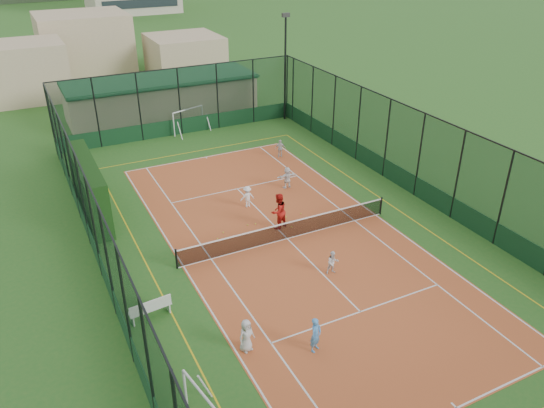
% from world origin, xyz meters
% --- Properties ---
extents(ground, '(300.00, 300.00, 0.00)m').
position_xyz_m(ground, '(0.00, 0.00, 0.00)').
color(ground, '#266221').
rests_on(ground, ground).
extents(court_slab, '(11.17, 23.97, 0.01)m').
position_xyz_m(court_slab, '(0.00, 0.00, 0.01)').
color(court_slab, '#C0542A').
rests_on(court_slab, ground).
extents(tennis_net, '(11.67, 0.12, 1.06)m').
position_xyz_m(tennis_net, '(0.00, 0.00, 0.53)').
color(tennis_net, black).
rests_on(tennis_net, ground).
extents(perimeter_fence, '(18.12, 34.12, 5.00)m').
position_xyz_m(perimeter_fence, '(0.00, 0.00, 2.50)').
color(perimeter_fence, black).
rests_on(perimeter_fence, ground).
extents(floodlight_ne, '(0.60, 0.26, 8.25)m').
position_xyz_m(floodlight_ne, '(8.60, 16.60, 4.12)').
color(floodlight_ne, black).
rests_on(floodlight_ne, ground).
extents(clubhouse, '(15.20, 7.20, 3.15)m').
position_xyz_m(clubhouse, '(0.00, 22.00, 1.57)').
color(clubhouse, tan).
rests_on(clubhouse, ground).
extents(hedge_left, '(1.05, 6.97, 3.05)m').
position_xyz_m(hedge_left, '(-8.30, 7.29, 1.53)').
color(hedge_left, black).
rests_on(hedge_left, ground).
extents(white_bench, '(1.78, 0.66, 0.98)m').
position_xyz_m(white_bench, '(-7.80, -2.86, 0.49)').
color(white_bench, white).
rests_on(white_bench, ground).
extents(futsal_goal_far, '(2.91, 1.66, 1.80)m').
position_xyz_m(futsal_goal_far, '(0.60, 17.13, 0.90)').
color(futsal_goal_far, white).
rests_on(futsal_goal_far, ground).
extents(child_near_left, '(0.77, 0.61, 1.38)m').
position_xyz_m(child_near_left, '(-5.08, -6.30, 0.70)').
color(child_near_left, silver).
rests_on(child_near_left, court_slab).
extents(child_near_mid, '(0.63, 0.56, 1.46)m').
position_xyz_m(child_near_mid, '(-2.80, -7.45, 0.74)').
color(child_near_mid, '#4E97DF').
rests_on(child_near_mid, court_slab).
extents(child_near_right, '(0.62, 0.52, 1.15)m').
position_xyz_m(child_near_right, '(0.44, -3.55, 0.58)').
color(child_near_right, silver).
rests_on(child_near_right, court_slab).
extents(child_far_left, '(0.83, 0.51, 1.25)m').
position_xyz_m(child_far_left, '(-0.38, 4.07, 0.64)').
color(child_far_left, white).
rests_on(child_far_left, court_slab).
extents(child_far_right, '(0.78, 0.53, 1.23)m').
position_xyz_m(child_far_right, '(4.60, 9.65, 0.62)').
color(child_far_right, silver).
rests_on(child_far_right, court_slab).
extents(child_far_back, '(1.23, 0.40, 1.33)m').
position_xyz_m(child_far_back, '(2.76, 5.22, 0.67)').
color(child_far_back, white).
rests_on(child_far_back, court_slab).
extents(coach, '(1.14, 1.00, 1.96)m').
position_xyz_m(coach, '(0.11, 1.20, 0.99)').
color(coach, red).
rests_on(coach, court_slab).
extents(tennis_balls, '(5.13, 1.28, 0.07)m').
position_xyz_m(tennis_balls, '(-0.63, 1.78, 0.04)').
color(tennis_balls, '#CCE033').
rests_on(tennis_balls, court_slab).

